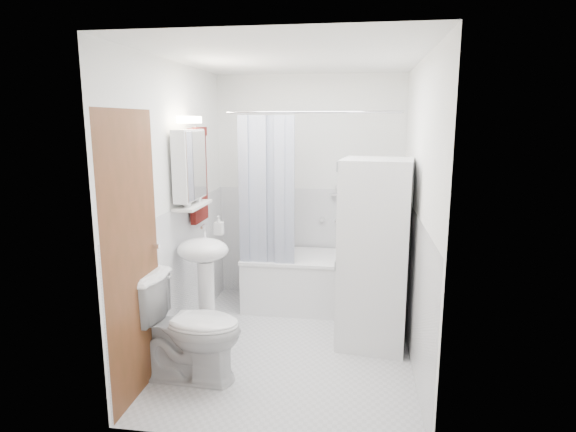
# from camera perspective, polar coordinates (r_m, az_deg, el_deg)

# --- Properties ---
(floor) EXTENTS (2.60, 2.60, 0.00)m
(floor) POSITION_cam_1_polar(r_m,az_deg,el_deg) (4.33, 0.55, -15.11)
(floor) COLOR #B4B5B9
(floor) RESTS_ON ground
(room_walls) EXTENTS (2.60, 2.60, 2.60)m
(room_walls) POSITION_cam_1_polar(r_m,az_deg,el_deg) (3.91, 0.59, 4.83)
(room_walls) COLOR white
(room_walls) RESTS_ON ground
(wainscot) EXTENTS (1.98, 2.58, 2.58)m
(wainscot) POSITION_cam_1_polar(r_m,az_deg,el_deg) (4.38, 1.09, -6.35)
(wainscot) COLOR white
(wainscot) RESTS_ON ground
(door) EXTENTS (0.05, 2.00, 2.00)m
(door) POSITION_cam_1_polar(r_m,az_deg,el_deg) (3.73, -15.28, -3.49)
(door) COLOR brown
(door) RESTS_ON ground
(bathtub) EXTENTS (1.44, 0.68, 0.55)m
(bathtub) POSITION_cam_1_polar(r_m,az_deg,el_deg) (5.05, 3.09, -7.47)
(bathtub) COLOR white
(bathtub) RESTS_ON ground
(tub_spout) EXTENTS (0.04, 0.12, 0.04)m
(tub_spout) POSITION_cam_1_polar(r_m,az_deg,el_deg) (5.21, 5.69, -0.46)
(tub_spout) COLOR silver
(tub_spout) RESTS_ON room_walls
(curtain_rod) EXTENTS (1.62, 0.02, 0.02)m
(curtain_rod) POSITION_cam_1_polar(r_m,az_deg,el_deg) (4.50, 2.97, 12.21)
(curtain_rod) COLOR silver
(curtain_rod) RESTS_ON room_walls
(shower_curtain) EXTENTS (0.55, 0.02, 1.45)m
(shower_curtain) POSITION_cam_1_polar(r_m,az_deg,el_deg) (4.62, -2.53, 2.85)
(shower_curtain) COLOR #142247
(shower_curtain) RESTS_ON curtain_rod
(sink) EXTENTS (0.44, 0.37, 1.04)m
(sink) POSITION_cam_1_polar(r_m,az_deg,el_deg) (4.17, -9.94, -5.93)
(sink) COLOR white
(sink) RESTS_ON ground
(medicine_cabinet) EXTENTS (0.13, 0.50, 0.71)m
(medicine_cabinet) POSITION_cam_1_polar(r_m,az_deg,el_deg) (4.21, -11.57, 6.15)
(medicine_cabinet) COLOR white
(medicine_cabinet) RESTS_ON room_walls
(shelf) EXTENTS (0.18, 0.54, 0.02)m
(shelf) POSITION_cam_1_polar(r_m,az_deg,el_deg) (4.25, -11.19, 1.25)
(shelf) COLOR silver
(shelf) RESTS_ON room_walls
(shower_caddy) EXTENTS (0.22, 0.06, 0.02)m
(shower_caddy) POSITION_cam_1_polar(r_m,az_deg,el_deg) (5.15, 6.30, 2.54)
(shower_caddy) COLOR silver
(shower_caddy) RESTS_ON room_walls
(towel) EXTENTS (0.07, 0.37, 0.88)m
(towel) POSITION_cam_1_polar(r_m,az_deg,el_deg) (4.53, -10.58, 4.98)
(towel) COLOR #5D1710
(towel) RESTS_ON room_walls
(washer_dryer) EXTENTS (0.65, 0.64, 1.62)m
(washer_dryer) POSITION_cam_1_polar(r_m,az_deg,el_deg) (4.18, 10.18, -4.42)
(washer_dryer) COLOR white
(washer_dryer) RESTS_ON ground
(toilet) EXTENTS (0.84, 0.50, 0.80)m
(toilet) POSITION_cam_1_polar(r_m,az_deg,el_deg) (3.76, -11.68, -12.86)
(toilet) COLOR white
(toilet) RESTS_ON ground
(soap_pump) EXTENTS (0.08, 0.17, 0.08)m
(soap_pump) POSITION_cam_1_polar(r_m,az_deg,el_deg) (4.39, -8.20, -1.69)
(soap_pump) COLOR gray
(soap_pump) RESTS_ON sink
(shelf_bottle) EXTENTS (0.07, 0.18, 0.07)m
(shelf_bottle) POSITION_cam_1_polar(r_m,az_deg,el_deg) (4.11, -11.91, 1.54)
(shelf_bottle) COLOR gray
(shelf_bottle) RESTS_ON shelf
(shelf_cup) EXTENTS (0.10, 0.09, 0.10)m
(shelf_cup) POSITION_cam_1_polar(r_m,az_deg,el_deg) (4.36, -10.70, 2.33)
(shelf_cup) COLOR gray
(shelf_cup) RESTS_ON shelf
(shampoo_a) EXTENTS (0.13, 0.17, 0.13)m
(shampoo_a) POSITION_cam_1_polar(r_m,az_deg,el_deg) (5.14, 6.37, 3.37)
(shampoo_a) COLOR gray
(shampoo_a) RESTS_ON shower_caddy
(shampoo_b) EXTENTS (0.08, 0.21, 0.08)m
(shampoo_b) POSITION_cam_1_polar(r_m,az_deg,el_deg) (5.14, 7.70, 3.06)
(shampoo_b) COLOR navy
(shampoo_b) RESTS_ON shower_caddy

